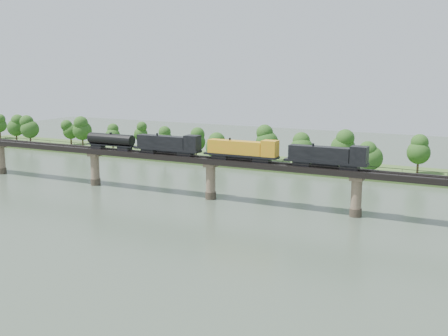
% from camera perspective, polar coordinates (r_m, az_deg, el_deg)
% --- Properties ---
extents(ground, '(400.00, 400.00, 0.00)m').
position_cam_1_polar(ground, '(129.95, -7.61, -5.94)').
color(ground, '#374637').
rests_on(ground, ground).
extents(far_bank, '(300.00, 24.00, 1.60)m').
position_cam_1_polar(far_bank, '(203.72, 5.92, 0.38)').
color(far_bank, '#355321').
rests_on(far_bank, ground).
extents(bridge, '(236.00, 30.00, 11.50)m').
position_cam_1_polar(bridge, '(153.53, -1.36, -1.17)').
color(bridge, '#473A2D').
rests_on(bridge, ground).
extents(bridge_superstructure, '(220.00, 4.90, 0.75)m').
position_cam_1_polar(bridge_superstructure, '(152.36, -1.37, 1.16)').
color(bridge_superstructure, black).
rests_on(bridge_superstructure, bridge).
extents(far_treeline, '(289.06, 17.54, 13.60)m').
position_cam_1_polar(far_treeline, '(201.38, 3.33, 2.61)').
color(far_treeline, '#382619').
rests_on(far_treeline, far_bank).
extents(freight_train, '(84.23, 3.28, 5.80)m').
position_cam_1_polar(freight_train, '(151.22, -0.83, 2.04)').
color(freight_train, black).
rests_on(freight_train, bridge).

